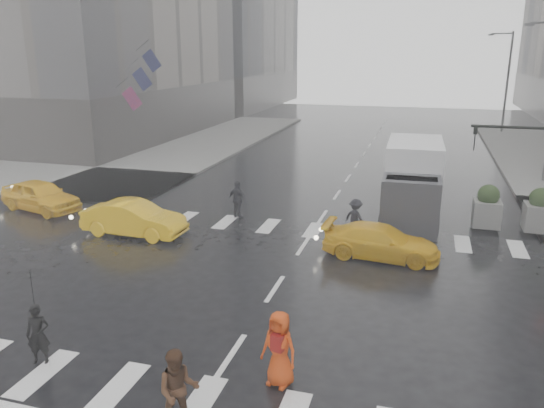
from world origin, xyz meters
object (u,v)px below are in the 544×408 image
(pedestrian_brown, at_px, (178,390))
(pedestrian_orange, at_px, (279,349))
(taxi_mid, at_px, (134,219))
(box_truck, at_px, (413,179))
(taxi_front, at_px, (41,196))

(pedestrian_brown, xyz_separation_m, pedestrian_orange, (1.53, 1.98, 0.03))
(pedestrian_brown, height_order, pedestrian_orange, pedestrian_orange)
(taxi_mid, relative_size, box_truck, 0.67)
(pedestrian_orange, distance_m, taxi_front, 17.66)
(taxi_mid, xyz_separation_m, box_truck, (10.85, 5.51, 1.11))
(box_truck, bearing_deg, taxi_mid, -154.32)
(pedestrian_orange, bearing_deg, box_truck, 96.28)
(taxi_front, distance_m, box_truck, 17.34)
(pedestrian_orange, bearing_deg, pedestrian_brown, -111.38)
(pedestrian_orange, relative_size, taxi_mid, 0.42)
(pedestrian_brown, height_order, taxi_front, pedestrian_brown)
(pedestrian_brown, xyz_separation_m, taxi_mid, (-6.93, 10.15, -0.17))
(pedestrian_orange, bearing_deg, taxi_front, 161.52)
(taxi_front, relative_size, box_truck, 0.67)
(pedestrian_orange, relative_size, box_truck, 0.28)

